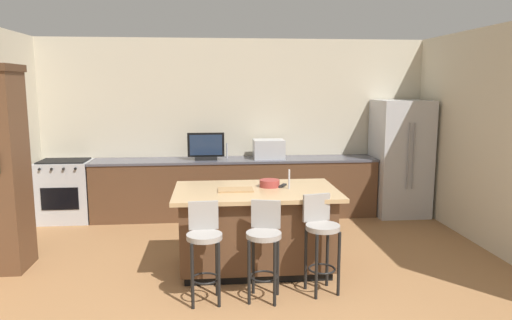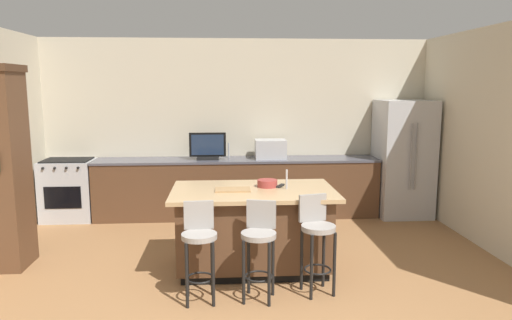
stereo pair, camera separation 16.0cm
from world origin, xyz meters
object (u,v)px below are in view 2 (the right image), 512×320
Objects in this scene: refrigerator at (403,158)px; bar_stool_right at (317,235)px; range_oven at (69,190)px; fruit_bowl at (267,183)px; microwave at (270,149)px; bar_stool_center at (259,242)px; cutting_board at (233,190)px; kitchen_island at (253,228)px; tv_monitor at (208,147)px; bar_stool_left at (199,243)px; tv_remote at (280,186)px.

bar_stool_right is at bearing -124.82° from refrigerator.
range_oven is 4.12× the size of fruit_bowl.
microwave is at bearing 177.60° from refrigerator.
refrigerator reaches higher than range_oven.
refrigerator is 1.92× the size of bar_stool_center.
range_oven is at bearing 138.24° from cutting_board.
kitchen_island is 0.99× the size of refrigerator.
tv_monitor reaches higher than fruit_bowl.
bar_stool_left is 1.22m from fruit_bowl.
cutting_board is (-0.40, -0.16, -0.03)m from fruit_bowl.
tv_monitor is 0.59× the size of bar_stool_center.
kitchen_island is 1.85× the size of bar_stool_right.
refrigerator is at bearing 41.56° from bar_stool_right.
microwave is 0.50× the size of bar_stool_center.
refrigerator is 3.83m from bar_stool_center.
cutting_board is at bearing -142.06° from refrigerator.
tv_remote is at bearing -0.65° from fruit_bowl.
fruit_bowl reaches higher than cutting_board.
tv_remote is (0.31, 0.89, 0.36)m from bar_stool_center.
bar_stool_right is 4.29× the size of fruit_bowl.
tv_remote is at bearing 16.38° from cutting_board.
microwave reaches higher than fruit_bowl.
range_oven is 0.96× the size of bar_stool_right.
bar_stool_right is 2.55× the size of cutting_board.
kitchen_island is at bearing 50.17° from bar_stool_left.
bar_stool_left is 0.58m from bar_stool_center.
range_oven is 2.25m from tv_monitor.
fruit_bowl is (0.17, 0.13, 0.49)m from kitchen_island.
bar_stool_right is at bearing 1.96° from bar_stool_left.
kitchen_island is at bearing -140.09° from refrigerator.
bar_stool_center is 0.99m from fruit_bowl.
range_oven is 4.03m from bar_stool_center.
tv_monitor is 2.96m from bar_stool_left.
bar_stool_left is at bearing -137.00° from refrigerator.
fruit_bowl is (0.16, 0.90, 0.39)m from bar_stool_center.
kitchen_island is 3.78× the size of microwave.
refrigerator reaches higher than cutting_board.
refrigerator reaches higher than bar_stool_center.
bar_stool_right reaches higher than kitchen_island.
refrigerator is 4.75× the size of cutting_board.
fruit_bowl reaches higher than bar_stool_right.
cutting_board is (-0.64, -2.23, -0.14)m from microwave.
bar_stool_right is at bearing 24.92° from bar_stool_center.
fruit_bowl is at bearing 47.17° from bar_stool_left.
tv_remote is (3.04, -2.07, 0.46)m from range_oven.
fruit_bowl is at bearing 104.80° from bar_stool_right.
microwave is 3.16m from bar_stool_left.
kitchen_island is 4.70× the size of cutting_board.
range_oven is 3.59m from fruit_bowl.
tv_monitor is at bearing 110.23° from fruit_bowl.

